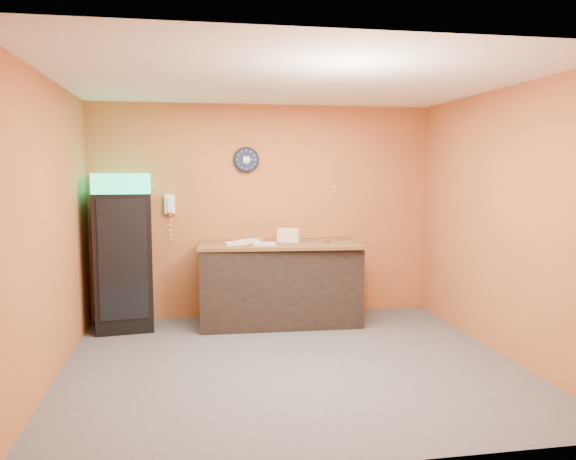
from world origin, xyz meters
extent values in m
plane|color=#47474C|center=(0.00, 0.00, 0.00)|extent=(4.50, 4.50, 0.00)
cube|color=#B76433|center=(0.00, 2.00, 1.40)|extent=(4.50, 0.02, 2.80)
cube|color=#B76433|center=(-2.25, 0.00, 1.40)|extent=(0.02, 4.00, 2.80)
cube|color=#B76433|center=(2.25, 0.00, 1.40)|extent=(0.02, 4.00, 2.80)
cube|color=white|center=(0.00, 0.00, 2.80)|extent=(4.50, 4.00, 0.02)
cube|color=black|center=(-1.80, 1.65, 0.83)|extent=(0.74, 0.74, 1.67)
cube|color=#19DB90|center=(-1.80, 1.65, 1.79)|extent=(0.74, 0.74, 0.24)
cube|color=black|center=(-1.84, 1.31, 0.91)|extent=(0.55, 0.08, 1.43)
cube|color=black|center=(0.12, 1.56, 0.50)|extent=(2.03, 0.96, 1.00)
cylinder|color=black|center=(-0.24, 1.98, 2.08)|extent=(0.33, 0.05, 0.33)
cylinder|color=#0F1433|center=(-0.24, 1.95, 2.08)|extent=(0.29, 0.01, 0.29)
cube|color=white|center=(-0.24, 1.94, 2.08)|extent=(0.08, 0.00, 0.08)
cube|color=white|center=(-1.23, 1.96, 1.51)|extent=(0.13, 0.08, 0.24)
cube|color=white|center=(-1.23, 1.91, 1.51)|extent=(0.05, 0.04, 0.20)
cube|color=brown|center=(0.12, 1.56, 1.02)|extent=(2.07, 1.14, 0.04)
cube|color=beige|center=(0.25, 1.57, 1.07)|extent=(0.29, 0.20, 0.06)
cube|color=beige|center=(0.25, 1.57, 1.12)|extent=(0.29, 0.20, 0.06)
cube|color=beige|center=(0.25, 1.57, 1.18)|extent=(0.29, 0.20, 0.06)
cube|color=silver|center=(-0.44, 1.41, 1.06)|extent=(0.30, 0.20, 0.04)
cube|color=silver|center=(-0.09, 1.29, 1.06)|extent=(0.29, 0.18, 0.04)
cube|color=silver|center=(-0.28, 1.57, 1.06)|extent=(0.32, 0.27, 0.04)
cylinder|color=silver|center=(-0.09, 1.59, 1.07)|extent=(0.07, 0.07, 0.07)
camera|label=1|loc=(-0.98, -5.39, 1.95)|focal=35.00mm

